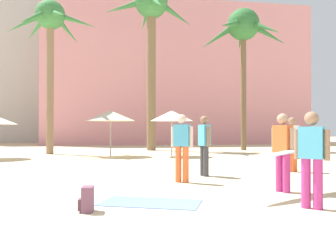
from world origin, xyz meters
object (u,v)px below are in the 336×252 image
cafe_umbrella_0 (111,116)px  person_mid_center (292,142)px  person_far_left (312,155)px  cafe_umbrella_2 (172,116)px  person_mid_right (182,145)px  palm_tree_far_left (50,28)px  person_near_right (204,143)px  person_far_right (285,150)px  backpack (87,200)px  palm_tree_center (151,19)px  palm_tree_left (244,31)px  beach_towel (150,203)px

cafe_umbrella_0 → person_mid_center: bearing=-53.8°
person_far_left → person_mid_center: bearing=-158.8°
cafe_umbrella_2 → person_mid_right: 9.23m
palm_tree_far_left → person_mid_right: 14.39m
cafe_umbrella_0 → cafe_umbrella_2: 3.12m
person_near_right → palm_tree_far_left: bearing=107.0°
person_near_right → person_mid_right: person_near_right is taller
cafe_umbrella_2 → person_far_right: cafe_umbrella_2 is taller
person_far_left → person_near_right: bearing=-125.5°
backpack → palm_tree_center: bearing=-96.1°
cafe_umbrella_0 → cafe_umbrella_2: bearing=-9.4°
palm_tree_left → cafe_umbrella_2: (-5.76, -4.83, -5.89)m
palm_tree_center → person_mid_right: bearing=-93.9°
palm_tree_center → person_mid_center: size_ratio=6.20×
person_mid_center → palm_tree_center: bearing=-178.9°
beach_towel → palm_tree_center: bearing=83.0°
palm_tree_far_left → palm_tree_center: palm_tree_center is taller
cafe_umbrella_2 → beach_towel: cafe_umbrella_2 is taller
person_far_right → person_near_right: 3.23m
palm_tree_center → cafe_umbrella_2: palm_tree_center is taller
palm_tree_center → person_mid_right: palm_tree_center is taller
palm_tree_center → person_far_left: bearing=-88.3°
backpack → person_mid_right: 3.88m
palm_tree_far_left → person_near_right: size_ratio=4.89×
person_mid_right → person_mid_center: (4.01, 1.73, 0.00)m
beach_towel → person_mid_right: size_ratio=1.04×
palm_tree_center → backpack: (-3.25, -17.83, -8.55)m
person_far_right → person_mid_center: person_mid_center is taller
person_far_right → person_mid_right: 2.69m
palm_tree_center → cafe_umbrella_0: size_ratio=4.40×
palm_tree_far_left → backpack: bearing=-79.5°
backpack → palm_tree_far_left: bearing=-75.2°
person_mid_center → beach_towel: bearing=-62.4°
person_near_right → backpack: bearing=-138.7°
person_near_right → person_far_left: size_ratio=1.06×
cafe_umbrella_2 → beach_towel: size_ratio=1.28×
cafe_umbrella_2 → backpack: size_ratio=5.57×
palm_tree_left → cafe_umbrella_0: bearing=-153.9°
person_near_right → person_mid_right: 1.46m
beach_towel → person_near_right: person_near_right is taller
cafe_umbrella_0 → person_far_left: size_ratio=1.49×
person_mid_center → cafe_umbrella_0: bearing=-155.7°
backpack → person_far_left: size_ratio=0.25×
person_mid_center → cafe_umbrella_2: bearing=-172.0°
palm_tree_left → beach_towel: (-8.25, -16.40, -7.95)m
cafe_umbrella_0 → person_far_right: size_ratio=0.86×
person_far_right → beach_towel: bearing=-11.1°
palm_tree_far_left → beach_towel: size_ratio=4.73×
person_mid_center → person_mid_right: bearing=-78.5°
palm_tree_center → person_near_right: size_ratio=6.19×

